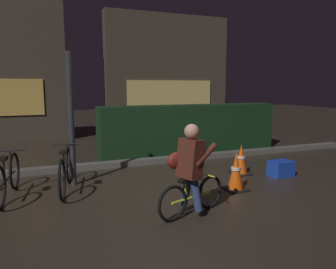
{
  "coord_description": "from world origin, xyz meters",
  "views": [
    {
      "loc": [
        -1.84,
        -4.57,
        1.73
      ],
      "look_at": [
        0.2,
        0.6,
        0.9
      ],
      "focal_mm": 34.52,
      "sensor_mm": 36.0,
      "label": 1
    }
  ],
  "objects_px": {
    "traffic_cone_near": "(236,172)",
    "cyclist": "(190,170)",
    "parked_bike_center_left": "(66,171)",
    "street_post": "(71,120)",
    "traffic_cone_far": "(241,160)",
    "blue_crate": "(281,169)",
    "parked_bike_left_mid": "(7,178)"
  },
  "relations": [
    {
      "from": "parked_bike_center_left",
      "to": "cyclist",
      "type": "xyz_separation_m",
      "value": [
        1.48,
        -1.67,
        0.29
      ]
    },
    {
      "from": "traffic_cone_near",
      "to": "traffic_cone_far",
      "type": "height_order",
      "value": "traffic_cone_near"
    },
    {
      "from": "parked_bike_center_left",
      "to": "traffic_cone_far",
      "type": "bearing_deg",
      "value": -83.34
    },
    {
      "from": "parked_bike_center_left",
      "to": "blue_crate",
      "type": "bearing_deg",
      "value": -88.47
    },
    {
      "from": "cyclist",
      "to": "traffic_cone_near",
      "type": "bearing_deg",
      "value": 11.02
    },
    {
      "from": "street_post",
      "to": "parked_bike_center_left",
      "type": "distance_m",
      "value": 0.88
    },
    {
      "from": "traffic_cone_far",
      "to": "blue_crate",
      "type": "xyz_separation_m",
      "value": [
        0.65,
        -0.4,
        -0.14
      ]
    },
    {
      "from": "street_post",
      "to": "parked_bike_left_mid",
      "type": "bearing_deg",
      "value": -161.58
    },
    {
      "from": "street_post",
      "to": "parked_bike_center_left",
      "type": "bearing_deg",
      "value": -116.21
    },
    {
      "from": "parked_bike_left_mid",
      "to": "traffic_cone_near",
      "type": "relative_size",
      "value": 2.4
    },
    {
      "from": "street_post",
      "to": "traffic_cone_near",
      "type": "bearing_deg",
      "value": -27.39
    },
    {
      "from": "traffic_cone_near",
      "to": "blue_crate",
      "type": "bearing_deg",
      "value": 17.23
    },
    {
      "from": "street_post",
      "to": "traffic_cone_far",
      "type": "xyz_separation_m",
      "value": [
        3.15,
        -0.5,
        -0.87
      ]
    },
    {
      "from": "traffic_cone_near",
      "to": "blue_crate",
      "type": "relative_size",
      "value": 1.47
    },
    {
      "from": "street_post",
      "to": "parked_bike_left_mid",
      "type": "distance_m",
      "value": 1.35
    },
    {
      "from": "parked_bike_center_left",
      "to": "parked_bike_left_mid",
      "type": "bearing_deg",
      "value": 102.63
    },
    {
      "from": "street_post",
      "to": "blue_crate",
      "type": "xyz_separation_m",
      "value": [
        3.8,
        -0.9,
        -1.01
      ]
    },
    {
      "from": "traffic_cone_far",
      "to": "parked_bike_center_left",
      "type": "bearing_deg",
      "value": 176.49
    },
    {
      "from": "cyclist",
      "to": "parked_bike_left_mid",
      "type": "bearing_deg",
      "value": 126.6
    },
    {
      "from": "cyclist",
      "to": "parked_bike_center_left",
      "type": "bearing_deg",
      "value": 112.98
    },
    {
      "from": "parked_bike_left_mid",
      "to": "parked_bike_center_left",
      "type": "xyz_separation_m",
      "value": [
        0.87,
        0.04,
        0.01
      ]
    },
    {
      "from": "traffic_cone_near",
      "to": "cyclist",
      "type": "height_order",
      "value": "cyclist"
    },
    {
      "from": "parked_bike_left_mid",
      "to": "blue_crate",
      "type": "bearing_deg",
      "value": -88.48
    },
    {
      "from": "parked_bike_left_mid",
      "to": "blue_crate",
      "type": "height_order",
      "value": "parked_bike_left_mid"
    },
    {
      "from": "cyclist",
      "to": "street_post",
      "type": "bearing_deg",
      "value": 105.47
    },
    {
      "from": "traffic_cone_near",
      "to": "parked_bike_left_mid",
      "type": "bearing_deg",
      "value": 164.74
    },
    {
      "from": "street_post",
      "to": "parked_bike_left_mid",
      "type": "relative_size",
      "value": 1.49
    },
    {
      "from": "parked_bike_left_mid",
      "to": "traffic_cone_far",
      "type": "bearing_deg",
      "value": -84.09
    },
    {
      "from": "parked_bike_left_mid",
      "to": "parked_bike_center_left",
      "type": "bearing_deg",
      "value": -79.36
    },
    {
      "from": "parked_bike_left_mid",
      "to": "cyclist",
      "type": "distance_m",
      "value": 2.88
    },
    {
      "from": "parked_bike_left_mid",
      "to": "parked_bike_center_left",
      "type": "height_order",
      "value": "parked_bike_center_left"
    },
    {
      "from": "traffic_cone_far",
      "to": "street_post",
      "type": "bearing_deg",
      "value": 170.93
    }
  ]
}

